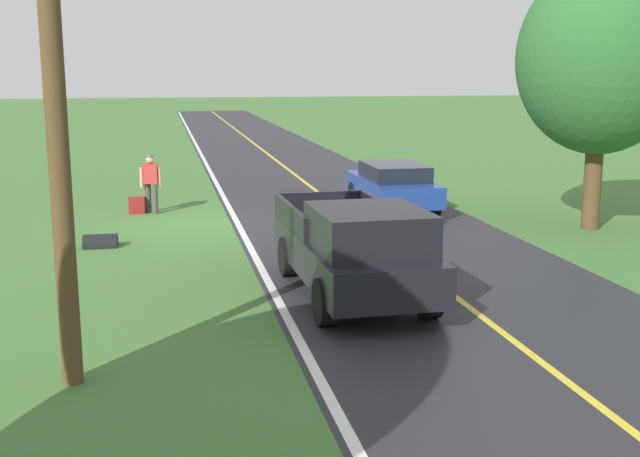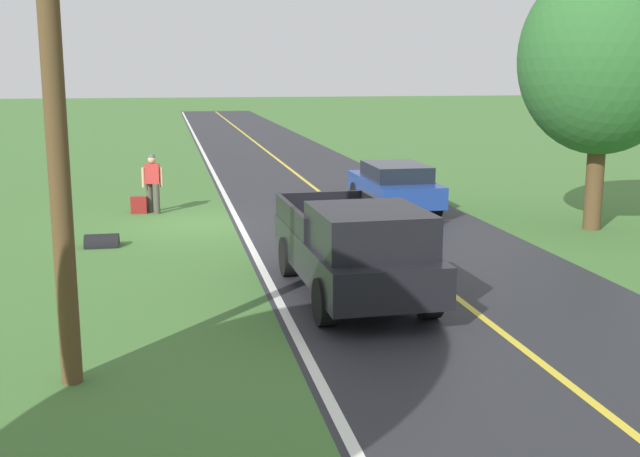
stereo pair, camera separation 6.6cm
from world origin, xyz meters
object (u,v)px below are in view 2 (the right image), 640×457
object	(u,v)px
suitcase_carried	(139,205)
pickup_truck_passing	(356,247)
tree_far_side_near	(603,59)
hitchhiker_walking	(153,180)
sedan_near_oncoming	(395,185)
utility_pole_roadside	(51,42)

from	to	relation	value
suitcase_carried	pickup_truck_passing	size ratio (longest dim) A/B	0.09
pickup_truck_passing	tree_far_side_near	distance (m)	9.82
suitcase_carried	hitchhiker_walking	bearing A→B (deg)	100.86
hitchhiker_walking	tree_far_side_near	world-z (taller)	tree_far_side_near
sedan_near_oncoming	tree_far_side_near	bearing A→B (deg)	138.39
tree_far_side_near	sedan_near_oncoming	xyz separation A→B (m)	(4.30, -3.82, -3.66)
suitcase_carried	sedan_near_oncoming	distance (m)	7.58
tree_far_side_near	sedan_near_oncoming	distance (m)	6.82
suitcase_carried	utility_pole_roadside	distance (m)	13.61
utility_pole_roadside	sedan_near_oncoming	bearing A→B (deg)	-123.78
suitcase_carried	pickup_truck_passing	world-z (taller)	pickup_truck_passing
pickup_truck_passing	hitchhiker_walking	bearing A→B (deg)	-69.17
suitcase_carried	sedan_near_oncoming	size ratio (longest dim) A/B	0.11
suitcase_carried	tree_far_side_near	world-z (taller)	tree_far_side_near
suitcase_carried	pickup_truck_passing	bearing A→B (deg)	28.73
hitchhiker_walking	pickup_truck_passing	xyz separation A→B (m)	(-3.73, 9.80, -0.01)
hitchhiker_walking	pickup_truck_passing	world-z (taller)	pickup_truck_passing
tree_far_side_near	suitcase_carried	bearing A→B (deg)	-21.64
hitchhiker_walking	utility_pole_roadside	world-z (taller)	utility_pole_roadside
tree_far_side_near	sedan_near_oncoming	world-z (taller)	tree_far_side_near
sedan_near_oncoming	hitchhiker_walking	bearing A→B (deg)	-7.28
hitchhiker_walking	utility_pole_roadside	distance (m)	13.47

